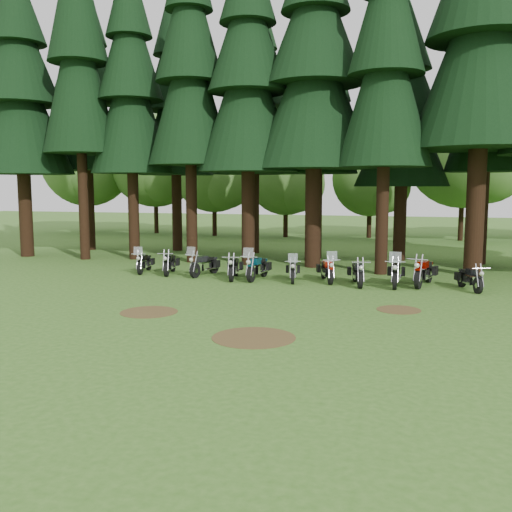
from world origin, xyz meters
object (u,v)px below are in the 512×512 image
object	(u,v)px
motorcycle_1	(170,264)
motorcycle_7	(357,274)
motorcycle_3	(234,268)
motorcycle_8	(396,274)
motorcycle_4	(258,268)
motorcycle_9	(424,273)
motorcycle_6	(327,271)
motorcycle_5	(293,271)
motorcycle_0	(144,263)
motorcycle_2	(205,265)
motorcycle_10	(470,279)

from	to	relation	value
motorcycle_1	motorcycle_7	world-z (taller)	motorcycle_7
motorcycle_3	motorcycle_8	xyz separation A→B (m)	(6.69, 0.05, 0.04)
motorcycle_4	motorcycle_9	xyz separation A→B (m)	(6.74, 0.37, 0.02)
motorcycle_6	motorcycle_8	xyz separation A→B (m)	(2.77, -0.34, 0.04)
motorcycle_8	motorcycle_9	bearing A→B (deg)	22.71
motorcycle_3	motorcycle_4	world-z (taller)	motorcycle_4
motorcycle_9	motorcycle_8	bearing A→B (deg)	-143.38
motorcycle_5	motorcycle_6	xyz separation A→B (m)	(1.37, 0.32, 0.03)
motorcycle_0	motorcycle_5	xyz separation A→B (m)	(7.06, -0.56, -0.00)
motorcycle_5	motorcycle_9	xyz separation A→B (m)	(5.21, 0.44, 0.08)
motorcycle_4	motorcycle_9	size ratio (longest dim) A/B	0.95
motorcycle_2	motorcycle_5	world-z (taller)	motorcycle_2
motorcycle_4	motorcycle_7	bearing A→B (deg)	1.44
motorcycle_6	motorcycle_9	size ratio (longest dim) A/B	0.89
motorcycle_1	motorcycle_4	size ratio (longest dim) A/B	0.92
motorcycle_0	motorcycle_4	bearing A→B (deg)	-16.40
motorcycle_9	motorcycle_10	bearing A→B (deg)	-4.87
motorcycle_4	motorcycle_7	xyz separation A→B (m)	(4.20, -0.22, -0.03)
motorcycle_5	motorcycle_9	bearing A→B (deg)	-7.16
motorcycle_10	motorcycle_1	bearing A→B (deg)	158.23
motorcycle_1	motorcycle_2	world-z (taller)	motorcycle_2
motorcycle_6	motorcycle_10	distance (m)	5.52
motorcycle_6	motorcycle_9	distance (m)	3.84
motorcycle_8	motorcycle_2	bearing A→B (deg)	176.63
motorcycle_4	motorcycle_10	size ratio (longest dim) A/B	1.18
motorcycle_4	motorcycle_3	bearing A→B (deg)	-168.02
motorcycle_0	motorcycle_1	bearing A→B (deg)	-15.82
motorcycle_0	motorcycle_10	size ratio (longest dim) A/B	1.04
motorcycle_1	motorcycle_5	size ratio (longest dim) A/B	1.05
motorcycle_0	motorcycle_4	distance (m)	5.54
motorcycle_2	motorcycle_8	distance (m)	8.21
motorcycle_2	motorcycle_3	bearing A→B (deg)	-5.28
motorcycle_2	motorcycle_10	distance (m)	10.95
motorcycle_0	motorcycle_2	xyz separation A→B (m)	(2.99, -0.14, 0.03)
motorcycle_4	motorcycle_6	world-z (taller)	motorcycle_4
motorcycle_3	motorcycle_8	distance (m)	6.69
motorcycle_1	motorcycle_3	xyz separation A→B (m)	(3.19, -0.52, 0.01)
motorcycle_1	motorcycle_4	distance (m)	4.23
motorcycle_5	motorcycle_8	xyz separation A→B (m)	(4.14, -0.01, 0.07)
motorcycle_3	motorcycle_8	size ratio (longest dim) A/B	0.93
motorcycle_2	motorcycle_8	xyz separation A→B (m)	(8.20, -0.43, 0.04)
motorcycle_6	motorcycle_7	distance (m)	1.38
motorcycle_0	motorcycle_9	world-z (taller)	motorcycle_0
motorcycle_7	motorcycle_9	size ratio (longest dim) A/B	0.90
motorcycle_4	motorcycle_1	bearing A→B (deg)	179.24
motorcycle_2	motorcycle_6	bearing A→B (deg)	11.40
motorcycle_5	motorcycle_8	world-z (taller)	motorcycle_8
motorcycle_5	motorcycle_6	distance (m)	1.41
motorcycle_3	motorcycle_8	world-z (taller)	motorcycle_8
motorcycle_9	motorcycle_10	distance (m)	1.76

